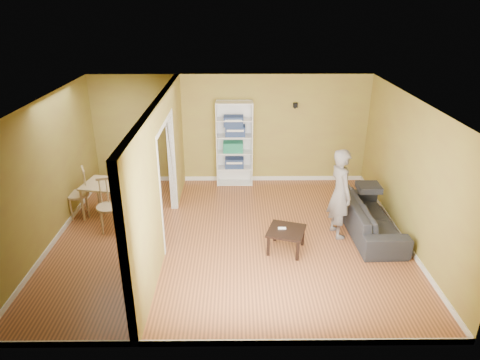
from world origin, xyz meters
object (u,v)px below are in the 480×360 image
chair_far (123,182)px  chair_near (109,205)px  bookshelf (235,143)px  chair_left (77,193)px  sofa (371,213)px  person (341,186)px  dining_table (112,187)px  coffee_table (286,233)px

chair_far → chair_near: bearing=94.9°
bookshelf → chair_left: 3.67m
sofa → chair_near: 5.02m
chair_near → chair_far: bearing=76.1°
chair_near → chair_left: bearing=129.0°
person → dining_table: size_ratio=1.78×
person → coffee_table: person is taller
dining_table → chair_left: 0.74m
bookshelf → chair_near: bearing=-136.8°
bookshelf → dining_table: bookshelf is taller
dining_table → chair_far: chair_far is taller
sofa → chair_near: (-5.02, 0.15, 0.11)m
person → chair_left: person is taller
sofa → coffee_table: size_ratio=3.41×
person → bookshelf: (-1.96, 2.50, -0.00)m
chair_left → chair_near: (0.81, -0.57, 0.00)m
coffee_table → bookshelf: bearing=106.8°
chair_near → sofa: bearing=-17.6°
sofa → person: (-0.65, -0.08, 0.61)m
person → chair_left: (-5.18, 0.79, -0.49)m
chair_left → chair_far: bearing=107.0°
bookshelf → dining_table: (-2.49, -1.66, -0.38)m
coffee_table → chair_near: chair_near is taller
person → coffee_table: (-1.04, -0.56, -0.66)m
sofa → person: size_ratio=1.05×
coffee_table → chair_far: chair_far is taller
coffee_table → chair_left: (-4.14, 1.35, 0.17)m
bookshelf → chair_far: bookshelf is taller
chair_near → coffee_table: bearing=-29.1°
dining_table → chair_near: size_ratio=1.10×
bookshelf → chair_far: 2.72m
person → bookshelf: 3.17m
sofa → bookshelf: bookshelf is taller
bookshelf → dining_table: size_ratio=1.78×
chair_left → chair_near: bearing=30.2°
person → coffee_table: 1.35m
coffee_table → chair_near: 3.43m
chair_near → chair_far: chair_near is taller
chair_far → person: bearing=164.5°
coffee_table → chair_far: bearing=149.0°
person → bookshelf: size_ratio=1.00×
person → chair_far: (-4.42, 1.47, -0.55)m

